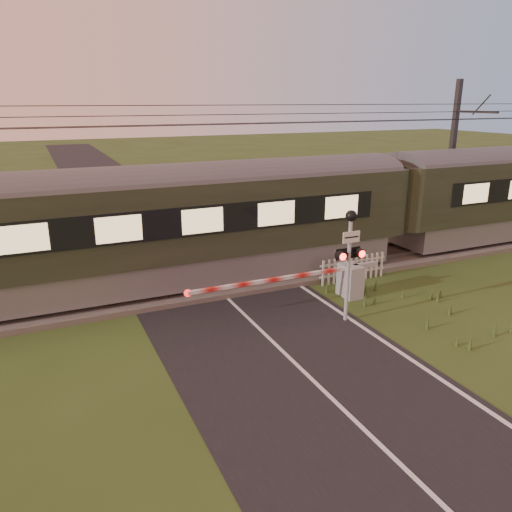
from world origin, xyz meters
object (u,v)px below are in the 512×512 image
picket_fence (353,268)px  boom_gate (343,280)px  catenary_mast (452,155)px  crossing_signal (350,246)px  train (387,203)px

picket_fence → boom_gate: bearing=-136.5°
catenary_mast → crossing_signal: bearing=-146.8°
train → picket_fence: bearing=-146.4°
picket_fence → catenary_mast: 9.84m
train → crossing_signal: size_ratio=12.73×
boom_gate → picket_fence: 1.73m
train → boom_gate: bearing=-143.1°
crossing_signal → catenary_mast: bearing=33.2°
boom_gate → catenary_mast: 11.38m
train → boom_gate: size_ratio=6.38×
train → crossing_signal: (-5.01, -4.63, 0.03)m
train → picket_fence: size_ratio=15.50×
boom_gate → crossing_signal: 2.46m
crossing_signal → picket_fence: (2.15, 2.74, -1.82)m
boom_gate → picket_fence: size_ratio=2.43×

